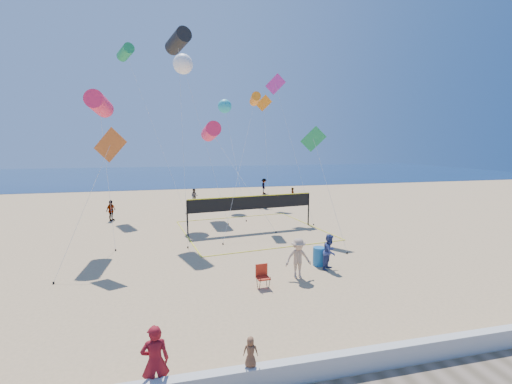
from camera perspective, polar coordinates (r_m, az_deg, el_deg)
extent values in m
plane|color=tan|center=(12.53, 1.81, -20.97)|extent=(120.00, 120.00, 0.00)
cube|color=#10294E|center=(72.89, -11.11, 2.98)|extent=(140.00, 50.00, 0.03)
cube|color=beige|center=(9.95, 6.93, -27.46)|extent=(32.00, 0.30, 0.60)
imported|color=maroon|center=(9.43, -16.46, -25.45)|extent=(0.70, 0.50, 1.83)
imported|color=brown|center=(9.30, -0.91, -25.09)|extent=(0.43, 0.33, 0.77)
imported|color=navy|center=(17.30, 12.18, -9.71)|extent=(1.07, 1.06, 1.74)
imported|color=tan|center=(15.95, 7.04, -10.89)|extent=(1.24, 0.75, 1.86)
imported|color=gray|center=(29.75, -23.03, -2.85)|extent=(0.85, 1.05, 1.67)
imported|color=gray|center=(32.76, 1.39, -1.43)|extent=(1.46, 0.87, 1.50)
imported|color=gray|center=(35.96, 6.14, -0.54)|extent=(0.41, 0.61, 1.62)
imported|color=gray|center=(36.07, -10.22, -0.67)|extent=(0.81, 0.67, 1.53)
imported|color=gray|center=(42.98, 1.35, 1.03)|extent=(0.90, 1.30, 1.85)
cube|color=#B12614|center=(14.96, 1.20, -14.15)|extent=(0.57, 0.53, 0.06)
cube|color=#B12614|center=(15.04, 0.92, -12.84)|extent=(0.53, 0.09, 0.53)
cylinder|color=black|center=(14.80, 0.65, -15.21)|extent=(0.05, 0.27, 0.69)
cylinder|color=black|center=(15.14, 0.16, -14.66)|extent=(0.05, 0.27, 0.69)
cylinder|color=black|center=(14.94, 2.25, -15.00)|extent=(0.05, 0.27, 0.69)
cylinder|color=black|center=(15.27, 1.72, -14.47)|extent=(0.05, 0.27, 0.69)
cylinder|color=#185E9E|center=(17.84, 10.46, -10.49)|extent=(0.77, 0.77, 0.93)
cylinder|color=black|center=(23.11, -11.37, -4.34)|extent=(0.10, 0.10, 2.43)
cylinder|color=black|center=(26.18, 8.74, -2.85)|extent=(0.10, 0.10, 2.43)
cube|color=black|center=(24.12, -0.68, -1.84)|extent=(9.05, 1.23, 0.91)
cube|color=yellow|center=(24.05, -0.68, -0.69)|extent=(9.05, 1.24, 0.06)
cube|color=yellow|center=(20.48, 3.85, -9.29)|extent=(9.25, 1.29, 0.02)
cube|color=yellow|center=(28.74, -3.85, -4.27)|extent=(9.25, 1.29, 0.02)
cylinder|color=#F72554|center=(22.88, -24.65, 13.18)|extent=(1.23, 2.64, 1.41)
cylinder|color=silver|center=(21.77, -23.53, 2.48)|extent=(0.79, 2.04, 8.39)
cylinder|color=black|center=(21.49, -22.36, -8.93)|extent=(0.08, 0.08, 0.10)
cylinder|color=black|center=(26.13, -12.87, 23.31)|extent=(1.85, 2.77, 1.40)
cylinder|color=silver|center=(22.56, -12.14, 9.03)|extent=(0.12, 5.24, 13.04)
cylinder|color=black|center=(20.83, -11.29, -9.01)|extent=(0.08, 0.08, 0.10)
cylinder|color=orange|center=(26.85, -0.15, 15.26)|extent=(0.87, 1.72, 0.90)
cylinder|color=silver|center=(23.49, -2.56, 4.76)|extent=(3.40, 5.78, 9.46)
cylinder|color=black|center=(21.20, -5.53, -8.59)|extent=(0.08, 0.08, 0.10)
cube|color=#B85520|center=(19.04, -23.12, 7.21)|extent=(1.72, 0.66, 1.81)
cylinder|color=silver|center=(18.12, -26.74, -2.52)|extent=(2.19, 2.85, 5.99)
cylinder|color=black|center=(17.84, -30.68, -12.90)|extent=(0.08, 0.08, 0.10)
cube|color=#1E8D4B|center=(22.96, 9.53, 8.70)|extent=(1.49, 0.90, 1.70)
cylinder|color=silver|center=(21.21, 12.05, 0.09)|extent=(0.34, 4.40, 6.38)
cylinder|color=black|center=(20.07, 14.93, -9.78)|extent=(0.08, 0.08, 0.10)
cube|color=#BD2C9D|center=(30.86, 3.27, 17.52)|extent=(1.71, 0.59, 1.77)
cylinder|color=silver|center=(28.02, 6.25, 6.99)|extent=(1.46, 5.56, 11.18)
cylinder|color=black|center=(26.39, 9.59, -5.37)|extent=(0.08, 0.08, 0.10)
sphere|color=white|center=(30.63, -12.08, 20.13)|extent=(1.91, 1.91, 1.62)
cylinder|color=silver|center=(27.73, -8.54, 8.40)|extent=(2.93, 4.57, 12.59)
cylinder|color=black|center=(26.33, -4.66, -5.31)|extent=(0.08, 0.08, 0.10)
sphere|color=#26AEBE|center=(34.67, -5.24, 14.05)|extent=(1.76, 1.76, 1.33)
cylinder|color=silver|center=(30.55, -3.62, 5.75)|extent=(0.46, 8.04, 9.75)
cylinder|color=black|center=(27.29, -1.61, -4.82)|extent=(0.08, 0.08, 0.10)
cylinder|color=#1E8D4B|center=(35.37, -20.93, 20.92)|extent=(1.83, 2.52, 1.27)
cylinder|color=silver|center=(32.16, -16.44, 9.60)|extent=(4.85, 4.12, 14.28)
cylinder|color=black|center=(30.65, -11.59, -3.57)|extent=(0.08, 0.08, 0.10)
cube|color=orange|center=(35.87, 1.32, 14.60)|extent=(1.65, 0.37, 1.66)
cylinder|color=silver|center=(34.64, 1.74, 6.39)|extent=(0.03, 2.07, 10.20)
cylinder|color=black|center=(34.17, 2.17, -2.24)|extent=(0.08, 0.08, 0.10)
cylinder|color=#F72554|center=(29.21, -7.53, 9.97)|extent=(1.43, 3.04, 1.62)
cylinder|color=silver|center=(26.15, -2.62, 2.50)|extent=(3.67, 6.94, 7.11)
cylinder|color=black|center=(23.87, 3.35, -6.69)|extent=(0.08, 0.08, 0.10)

